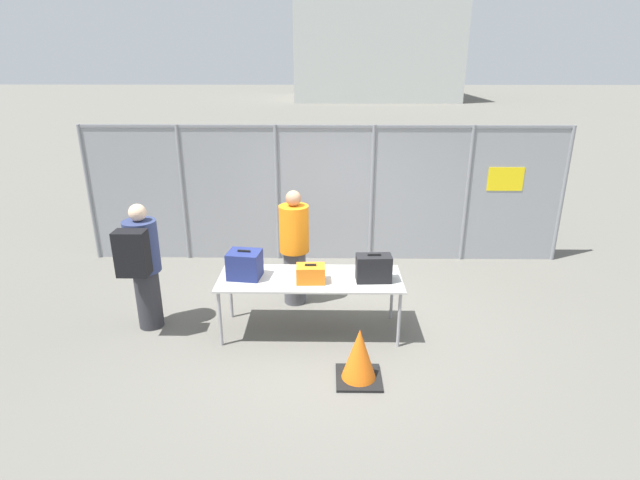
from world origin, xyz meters
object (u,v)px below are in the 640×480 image
(inspection_table, at_px, (310,281))
(suitcase_orange, at_px, (311,274))
(suitcase_black, at_px, (374,268))
(security_worker_near, at_px, (294,246))
(suitcase_navy, at_px, (245,265))
(traveler_hooded, at_px, (142,263))
(traffic_cone, at_px, (359,356))
(utility_trailer, at_px, (383,206))

(inspection_table, xyz_separation_m, suitcase_orange, (0.01, -0.12, 0.15))
(suitcase_black, distance_m, security_worker_near, 1.38)
(suitcase_orange, bearing_deg, security_worker_near, 105.38)
(suitcase_navy, height_order, traveler_hooded, traveler_hooded)
(suitcase_orange, xyz_separation_m, traveler_hooded, (-2.14, 0.17, 0.06))
(suitcase_navy, distance_m, security_worker_near, 1.00)
(suitcase_black, bearing_deg, inspection_table, 174.28)
(inspection_table, xyz_separation_m, traveler_hooded, (-2.13, 0.05, 0.21))
(suitcase_black, distance_m, traveler_hooded, 2.92)
(suitcase_navy, xyz_separation_m, traveler_hooded, (-1.31, 0.04, -0.01))
(inspection_table, height_order, traffic_cone, inspection_table)
(suitcase_navy, xyz_separation_m, utility_trailer, (2.21, 4.35, -0.51))
(suitcase_black, bearing_deg, suitcase_navy, 176.98)
(inspection_table, height_order, suitcase_orange, suitcase_orange)
(suitcase_black, bearing_deg, traveler_hooded, 177.46)
(suitcase_navy, relative_size, suitcase_orange, 1.22)
(traveler_hooded, bearing_deg, suitcase_black, -24.67)
(suitcase_navy, relative_size, security_worker_near, 0.26)
(utility_trailer, bearing_deg, traffic_cone, -98.65)
(suitcase_navy, relative_size, utility_trailer, 0.10)
(suitcase_orange, distance_m, suitcase_black, 0.78)
(utility_trailer, bearing_deg, suitcase_orange, -107.12)
(suitcase_black, bearing_deg, suitcase_orange, -177.14)
(inspection_table, distance_m, traveler_hooded, 2.14)
(suitcase_black, bearing_deg, security_worker_near, 138.73)
(inspection_table, height_order, utility_trailer, inspection_table)
(inspection_table, distance_m, suitcase_navy, 0.85)
(traveler_hooded, xyz_separation_m, security_worker_near, (1.88, 0.78, -0.06))
(suitcase_black, bearing_deg, traffic_cone, -102.85)
(suitcase_black, xyz_separation_m, utility_trailer, (0.60, 4.44, -0.51))
(suitcase_black, relative_size, traveler_hooded, 0.26)
(inspection_table, bearing_deg, traveler_hooded, 178.65)
(suitcase_navy, bearing_deg, security_worker_near, 55.42)
(suitcase_orange, bearing_deg, suitcase_black, 2.86)
(suitcase_navy, relative_size, traveler_hooded, 0.26)
(security_worker_near, bearing_deg, suitcase_orange, 87.99)
(inspection_table, bearing_deg, traffic_cone, -61.07)
(inspection_table, relative_size, suitcase_navy, 5.27)
(security_worker_near, relative_size, utility_trailer, 0.39)
(suitcase_navy, relative_size, suitcase_black, 0.99)
(suitcase_orange, xyz_separation_m, utility_trailer, (1.38, 4.48, -0.44))
(security_worker_near, bearing_deg, suitcase_black, 121.34)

